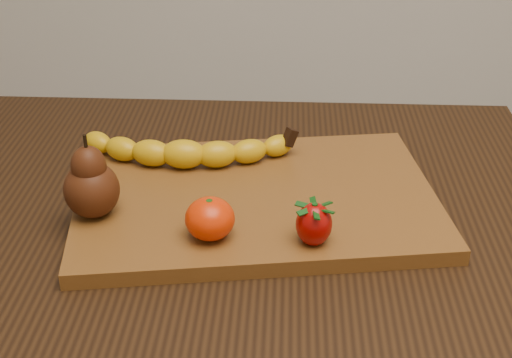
# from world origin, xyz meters

# --- Properties ---
(table) EXTENTS (1.00, 0.70, 0.76)m
(table) POSITION_xyz_m (0.00, 0.00, 0.66)
(table) COLOR black
(table) RESTS_ON ground
(cutting_board) EXTENTS (0.49, 0.36, 0.02)m
(cutting_board) POSITION_xyz_m (0.10, 0.02, 0.77)
(cutting_board) COLOR brown
(cutting_board) RESTS_ON table
(banana) EXTENTS (0.25, 0.07, 0.04)m
(banana) POSITION_xyz_m (-0.00, 0.08, 0.80)
(banana) COLOR #D5A40A
(banana) RESTS_ON cutting_board
(pear) EXTENTS (0.08, 0.08, 0.10)m
(pear) POSITION_xyz_m (-0.09, -0.04, 0.83)
(pear) COLOR #411C0A
(pear) RESTS_ON cutting_board
(mandarin) EXTENTS (0.08, 0.08, 0.05)m
(mandarin) POSITION_xyz_m (0.05, -0.08, 0.80)
(mandarin) COLOR red
(mandarin) RESTS_ON cutting_board
(strawberry) EXTENTS (0.05, 0.05, 0.05)m
(strawberry) POSITION_xyz_m (0.17, -0.09, 0.81)
(strawberry) COLOR #9A0704
(strawberry) RESTS_ON cutting_board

